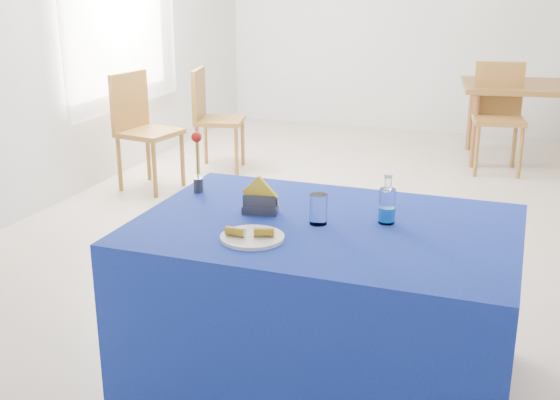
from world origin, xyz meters
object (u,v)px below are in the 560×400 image
object	(u,v)px
water_bottle	(387,207)
chair_bg_left	(498,109)
chair_win_a	(141,122)
blue_table	(324,304)
chair_win_b	(210,112)
oak_table	(540,92)
plate	(252,237)

from	to	relation	value
water_bottle	chair_bg_left	distance (m)	3.90
chair_bg_left	chair_win_a	distance (m)	3.23
blue_table	chair_win_b	world-z (taller)	chair_win_b
water_bottle	chair_bg_left	bearing A→B (deg)	86.25
oak_table	chair_bg_left	bearing A→B (deg)	-128.41
chair_win_b	plate	bearing A→B (deg)	-165.93
plate	chair_win_b	world-z (taller)	chair_win_b
blue_table	oak_table	distance (m)	4.51
oak_table	chair_win_a	distance (m)	3.76
plate	chair_bg_left	bearing A→B (deg)	80.41
water_bottle	chair_win_b	xyz separation A→B (m)	(-2.24, 2.99, -0.29)
chair_bg_left	chair_win_b	distance (m)	2.64
water_bottle	chair_bg_left	world-z (taller)	chair_bg_left
blue_table	chair_win_a	size ratio (longest dim) A/B	1.63
plate	blue_table	size ratio (longest dim) A/B	0.16
blue_table	chair_bg_left	size ratio (longest dim) A/B	1.62
blue_table	chair_win_a	bearing A→B (deg)	134.19
oak_table	chair_win_b	size ratio (longest dim) A/B	1.66
chair_win_b	chair_win_a	bearing A→B (deg)	142.91
blue_table	water_bottle	distance (m)	0.52
water_bottle	chair_win_b	world-z (taller)	water_bottle
plate	water_bottle	distance (m)	0.60
plate	blue_table	distance (m)	0.53
blue_table	chair_win_b	xyz separation A→B (m)	(-2.00, 3.09, 0.16)
plate	chair_bg_left	size ratio (longest dim) A/B	0.26
plate	chair_win_b	distance (m)	3.81
plate	chair_win_a	distance (m)	3.37
chair_win_a	chair_win_b	bearing A→B (deg)	-13.78
water_bottle	chair_win_a	distance (m)	3.43
oak_table	water_bottle	bearing A→B (deg)	-97.98
chair_bg_left	chair_win_a	bearing A→B (deg)	-160.26
water_bottle	plate	bearing A→B (deg)	-141.35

